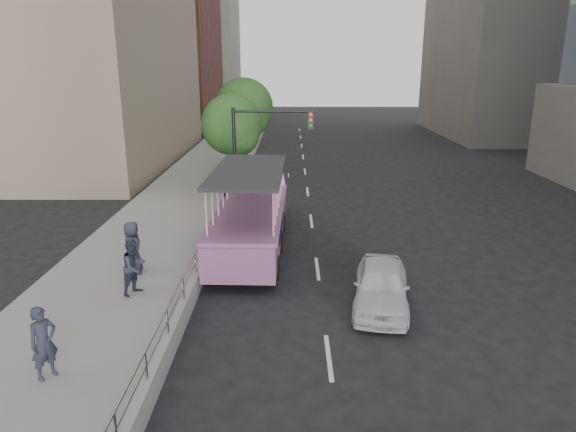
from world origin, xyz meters
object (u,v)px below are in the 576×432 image
car (381,286)px  pedestrian_far (133,248)px  pedestrian_near (44,343)px  street_tree_near (233,127)px  pedestrian_mid (134,267)px  duck_boat (253,213)px  street_tree_far (246,110)px  traffic_signal (257,141)px  parking_sign (225,191)px

car → pedestrian_far: pedestrian_far is taller
pedestrian_near → street_tree_near: size_ratio=0.31×
pedestrian_near → pedestrian_mid: 4.60m
pedestrian_far → street_tree_near: street_tree_near is taller
duck_boat → pedestrian_far: size_ratio=5.60×
duck_boat → pedestrian_mid: 6.67m
pedestrian_near → pedestrian_mid: size_ratio=0.99×
pedestrian_near → street_tree_far: street_tree_far is taller
pedestrian_mid → traffic_signal: 11.97m
duck_boat → pedestrian_far: duck_boat is taller
street_tree_near → pedestrian_mid: bearing=-96.1°
duck_boat → street_tree_far: 15.32m
pedestrian_mid → traffic_signal: traffic_signal is taller
pedestrian_mid → pedestrian_far: (-0.54, 1.66, 0.04)m
duck_boat → traffic_signal: 5.95m
duck_boat → traffic_signal: bearing=91.4°
pedestrian_near → car: bearing=-27.5°
car → street_tree_far: street_tree_far is taller
duck_boat → street_tree_far: size_ratio=1.61×
pedestrian_near → pedestrian_mid: pedestrian_mid is taller
car → street_tree_far: size_ratio=0.64×
duck_boat → street_tree_far: (-1.53, 14.94, 3.03)m
pedestrian_far → traffic_signal: (3.72, 9.64, 2.27)m
pedestrian_far → street_tree_far: (2.32, 19.07, 3.08)m
traffic_signal → street_tree_far: bearing=98.4°
traffic_signal → parking_sign: bearing=-107.6°
pedestrian_mid → parking_sign: 7.66m
parking_sign → pedestrian_far: bearing=-113.4°
pedestrian_mid → street_tree_far: 21.04m
pedestrian_mid → street_tree_near: bearing=23.0°
street_tree_near → traffic_signal: bearing=-65.0°
parking_sign → street_tree_far: 13.58m
car → pedestrian_far: (-8.24, 1.92, 0.53)m
pedestrian_far → street_tree_near: (2.12, 13.07, 2.59)m
street_tree_far → duck_boat: bearing=-84.2°
pedestrian_far → traffic_signal: traffic_signal is taller
duck_boat → pedestrian_near: 11.09m
pedestrian_far → street_tree_far: 19.46m
car → parking_sign: (-5.76, 7.64, 1.16)m
duck_boat → pedestrian_mid: bearing=-119.8°
parking_sign → traffic_signal: bearing=72.4°
pedestrian_mid → street_tree_far: size_ratio=0.28×
duck_boat → car: duck_boat is taller
pedestrian_near → parking_sign: (2.67, 11.92, 0.67)m
pedestrian_near → street_tree_near: (2.31, 19.27, 2.64)m
pedestrian_far → street_tree_near: 13.50m
pedestrian_mid → street_tree_near: (1.58, 14.73, 2.63)m
street_tree_far → pedestrian_near: bearing=-95.7°
pedestrian_mid → street_tree_near: 15.05m
pedestrian_mid → pedestrian_far: size_ratio=0.96×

